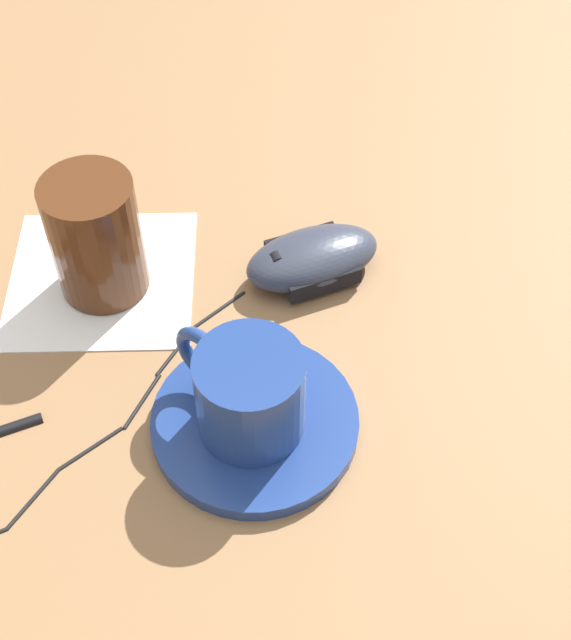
% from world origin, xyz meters
% --- Properties ---
extents(ground_plane, '(3.00, 3.00, 0.00)m').
position_xyz_m(ground_plane, '(0.00, 0.00, 0.00)').
color(ground_plane, olive).
extents(saucer, '(0.15, 0.15, 0.01)m').
position_xyz_m(saucer, '(0.09, -0.10, 0.01)').
color(saucer, navy).
rests_on(saucer, ground).
extents(coffee_cup, '(0.10, 0.08, 0.07)m').
position_xyz_m(coffee_cup, '(0.08, -0.10, 0.05)').
color(coffee_cup, navy).
rests_on(coffee_cup, saucer).
extents(computer_mouse, '(0.13, 0.11, 0.04)m').
position_xyz_m(computer_mouse, '(0.12, 0.05, 0.02)').
color(computer_mouse, '#2D3342').
rests_on(computer_mouse, ground).
extents(mouse_cable, '(0.28, 0.27, 0.00)m').
position_xyz_m(mouse_cable, '(-0.06, -0.14, 0.00)').
color(mouse_cable, black).
rests_on(mouse_cable, ground).
extents(napkin_under_glass, '(0.17, 0.17, 0.00)m').
position_xyz_m(napkin_under_glass, '(-0.06, 0.03, 0.00)').
color(napkin_under_glass, white).
rests_on(napkin_under_glass, ground).
extents(drinking_glass, '(0.07, 0.07, 0.10)m').
position_xyz_m(drinking_glass, '(-0.05, 0.03, 0.05)').
color(drinking_glass, '#4C2814').
rests_on(drinking_glass, napkin_under_glass).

